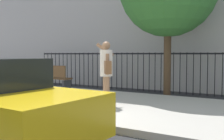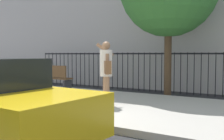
% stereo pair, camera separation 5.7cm
% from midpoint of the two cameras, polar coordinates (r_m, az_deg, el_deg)
% --- Properties ---
extents(ground_plane, '(60.00, 60.00, 0.00)m').
position_cam_midpoint_polar(ground_plane, '(6.47, -13.03, -10.44)').
color(ground_plane, '#28282B').
extents(sidewalk, '(28.00, 4.40, 0.15)m').
position_cam_midpoint_polar(sidewalk, '(8.13, -1.96, -7.01)').
color(sidewalk, '#B2ADA3').
rests_on(sidewalk, ground).
extents(iron_fence, '(12.03, 0.04, 1.60)m').
position_cam_midpoint_polar(iron_fence, '(11.27, 8.55, 0.66)').
color(iron_fence, black).
rests_on(iron_fence, ground).
extents(pedestrian_on_phone, '(0.67, 0.70, 1.72)m').
position_cam_midpoint_polar(pedestrian_on_phone, '(7.43, -0.97, 0.37)').
color(pedestrian_on_phone, '#936B4C').
rests_on(pedestrian_on_phone, sidewalk).
extents(street_bench, '(1.60, 0.45, 0.95)m').
position_cam_midpoint_polar(street_bench, '(10.97, -12.09, -1.38)').
color(street_bench, brown).
rests_on(street_bench, sidewalk).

